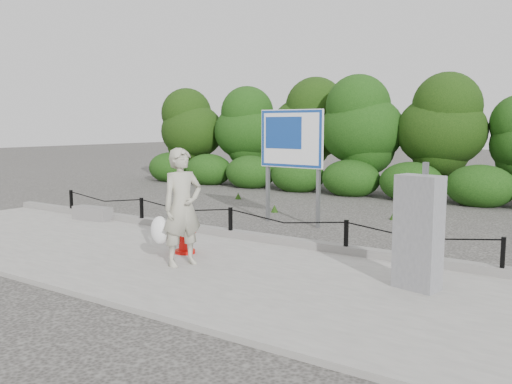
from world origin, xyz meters
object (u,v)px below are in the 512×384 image
object	(u,v)px
fire_hydrant	(184,233)
advertising_sign	(291,144)
utility_cabinet	(418,232)
concrete_block	(93,213)
pedestrian	(181,209)

from	to	relation	value
fire_hydrant	advertising_sign	size ratio (longest dim) A/B	0.29
utility_cabinet	advertising_sign	bearing A→B (deg)	151.11
advertising_sign	utility_cabinet	bearing A→B (deg)	-38.07
concrete_block	advertising_sign	bearing A→B (deg)	32.51
fire_hydrant	utility_cabinet	size ratio (longest dim) A/B	0.44
concrete_block	fire_hydrant	bearing A→B (deg)	-17.54
pedestrian	concrete_block	bearing A→B (deg)	86.30
concrete_block	advertising_sign	distance (m)	4.93
advertising_sign	concrete_block	bearing A→B (deg)	-145.01
pedestrian	concrete_block	world-z (taller)	pedestrian
concrete_block	advertising_sign	xyz separation A→B (m)	(3.93, 2.50, 1.63)
pedestrian	concrete_block	size ratio (longest dim) A/B	1.93
fire_hydrant	utility_cabinet	distance (m)	4.02
fire_hydrant	pedestrian	world-z (taller)	pedestrian
fire_hydrant	concrete_block	world-z (taller)	fire_hydrant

